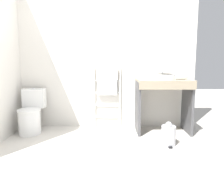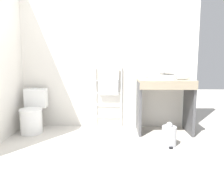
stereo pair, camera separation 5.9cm
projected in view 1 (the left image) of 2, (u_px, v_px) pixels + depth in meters
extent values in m
plane|color=beige|center=(102.00, 158.00, 2.47)|extent=(12.00, 12.00, 0.00)
cube|color=silver|center=(105.00, 53.00, 3.55)|extent=(3.21, 0.12, 2.67)
cylinder|color=white|center=(30.00, 122.00, 3.26)|extent=(0.35, 0.35, 0.39)
cylinder|color=white|center=(30.00, 110.00, 3.23)|extent=(0.36, 0.36, 0.02)
cube|color=white|center=(35.00, 98.00, 3.45)|extent=(0.37, 0.16, 0.33)
cylinder|color=silver|center=(34.00, 88.00, 3.43)|extent=(0.05, 0.05, 0.01)
cylinder|color=white|center=(95.00, 97.00, 3.56)|extent=(0.02, 0.02, 1.10)
cylinder|color=white|center=(121.00, 97.00, 3.56)|extent=(0.02, 0.02, 1.10)
cylinder|color=white|center=(108.00, 116.00, 3.60)|extent=(0.46, 0.02, 0.02)
cylinder|color=white|center=(108.00, 104.00, 3.57)|extent=(0.46, 0.02, 0.02)
cylinder|color=white|center=(108.00, 93.00, 3.55)|extent=(0.46, 0.02, 0.02)
cylinder|color=white|center=(108.00, 81.00, 3.52)|extent=(0.46, 0.02, 0.02)
cylinder|color=white|center=(108.00, 69.00, 3.49)|extent=(0.46, 0.02, 0.02)
cube|color=silver|center=(108.00, 74.00, 3.48)|extent=(0.37, 0.04, 0.21)
cube|color=silver|center=(108.00, 88.00, 3.51)|extent=(0.34, 0.04, 0.26)
cube|color=gray|center=(164.00, 80.00, 3.26)|extent=(0.87, 0.55, 0.03)
cube|color=gray|center=(168.00, 86.00, 3.01)|extent=(0.87, 0.02, 0.10)
cube|color=#4C4C4F|center=(138.00, 107.00, 3.32)|extent=(0.04, 0.47, 0.86)
cube|color=#4C4C4F|center=(188.00, 107.00, 3.32)|extent=(0.04, 0.47, 0.86)
cylinder|color=white|center=(166.00, 77.00, 3.25)|extent=(0.32, 0.32, 0.08)
cylinder|color=silver|center=(166.00, 74.00, 3.24)|extent=(0.26, 0.26, 0.01)
cylinder|color=silver|center=(163.00, 75.00, 3.43)|extent=(0.02, 0.02, 0.12)
cylinder|color=silver|center=(163.00, 72.00, 3.38)|extent=(0.02, 0.09, 0.02)
cylinder|color=white|center=(144.00, 75.00, 3.44)|extent=(0.08, 0.08, 0.09)
cylinder|color=white|center=(151.00, 76.00, 3.38)|extent=(0.08, 0.08, 0.09)
cylinder|color=white|center=(181.00, 77.00, 3.15)|extent=(0.16, 0.07, 0.07)
cone|color=silver|center=(188.00, 77.00, 3.15)|extent=(0.06, 0.06, 0.06)
cube|color=white|center=(177.00, 77.00, 3.24)|extent=(0.04, 0.10, 0.05)
cylinder|color=#B7B7BC|center=(169.00, 135.00, 2.83)|extent=(0.20, 0.20, 0.28)
sphere|color=#B7B7BC|center=(169.00, 125.00, 2.81)|extent=(0.09, 0.09, 0.09)
cube|color=black|center=(171.00, 147.00, 2.73)|extent=(0.05, 0.04, 0.02)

